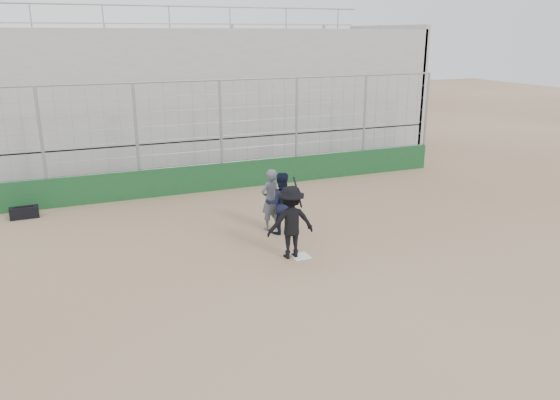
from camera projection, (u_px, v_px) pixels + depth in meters
name	position (u px, v px, depth m)	size (l,w,h in m)	color
ground	(300.00, 257.00, 14.21)	(90.00, 90.00, 0.00)	#7F6044
home_plate	(300.00, 256.00, 14.21)	(0.44, 0.44, 0.02)	white
backstop	(222.00, 164.00, 20.12)	(18.10, 0.25, 4.04)	#133D1C
bleachers	(188.00, 96.00, 23.92)	(20.25, 6.70, 6.98)	#959595
batter_at_plate	(291.00, 222.00, 13.94)	(1.29, 0.84, 2.04)	black
catcher_crouched	(281.00, 214.00, 15.68)	(1.01, 0.86, 1.22)	black
umpire	(270.00, 203.00, 15.98)	(0.67, 0.44, 1.65)	#4F5865
equipment_bag	(24.00, 213.00, 17.13)	(0.86, 0.39, 0.40)	black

